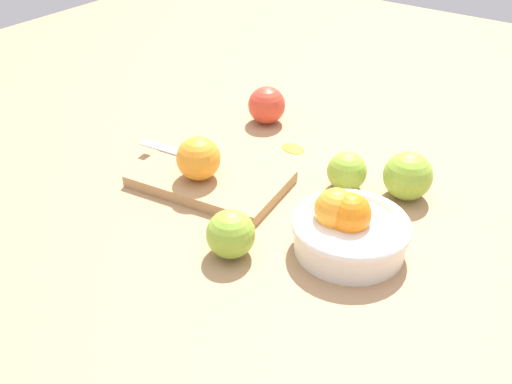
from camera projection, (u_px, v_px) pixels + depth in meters
The scene contains 10 objects.
ground_plane at pixel (294, 200), 1.00m from camera, with size 2.40×2.40×0.00m, color tan.
bowl at pixel (349, 228), 0.87m from camera, with size 0.18×0.18×0.09m.
cutting_board at pixel (211, 179), 1.04m from camera, with size 0.26×0.16×0.02m, color tan.
orange_on_board at pixel (198, 158), 1.00m from camera, with size 0.08×0.08×0.08m, color orange.
knife at pixel (186, 153), 1.08m from camera, with size 0.16×0.03×0.01m.
apple_front_right at pixel (267, 105), 1.22m from camera, with size 0.08×0.08×0.08m, color #D6422D.
apple_front_left at pixel (347, 171), 1.01m from camera, with size 0.07×0.07×0.07m, color #8EB738.
apple_back_center at pixel (232, 235), 0.86m from camera, with size 0.07×0.07×0.07m, color #8EB738.
apple_front_left_2 at pixel (408, 176), 0.99m from camera, with size 0.08×0.08×0.08m, color #8EB738.
citrus_peel at pixel (293, 147), 1.14m from camera, with size 0.05×0.04×0.01m, color orange.
Camera 1 is at (-0.43, 0.71, 0.56)m, focal length 41.63 mm.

